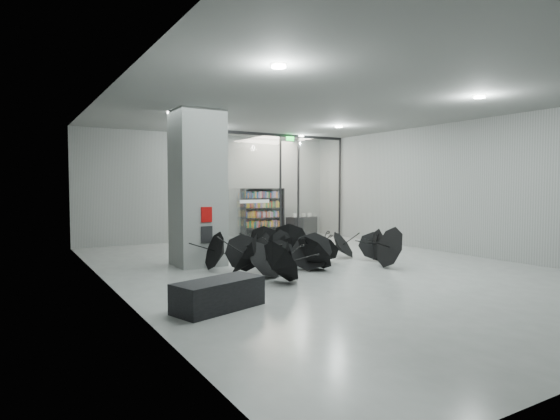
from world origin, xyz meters
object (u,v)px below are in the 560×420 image
column (197,188)px  umbrella_cluster (296,255)px  shop_counter (302,226)px  bench (219,294)px  bookshelf (263,213)px

column → umbrella_cluster: bearing=-38.5°
column → shop_counter: size_ratio=3.03×
bench → umbrella_cluster: size_ratio=0.28×
bookshelf → umbrella_cluster: size_ratio=0.35×
bench → umbrella_cluster: umbrella_cluster is taller
column → bench: 4.85m
bookshelf → umbrella_cluster: 6.87m
column → bookshelf: bearing=46.4°
bookshelf → umbrella_cluster: bookshelf is taller
column → umbrella_cluster: column is taller
bench → umbrella_cluster: bearing=22.0°
bench → shop_counter: (7.45, 8.76, 0.15)m
column → shop_counter: (6.17, 4.42, -1.60)m
bench → shop_counter: shop_counter is taller
bookshelf → shop_counter: bearing=-15.4°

